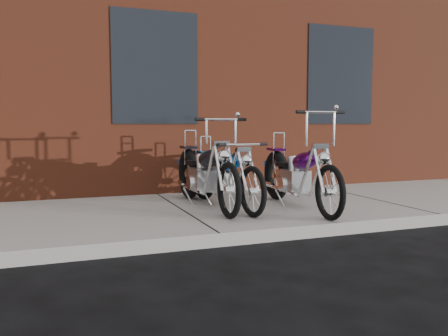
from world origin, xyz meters
name	(u,v)px	position (x,y,z in m)	size (l,w,h in m)	color
ground	(220,247)	(0.00, 0.00, 0.00)	(120.00, 120.00, 0.00)	black
sidewalk	(182,215)	(0.00, 1.50, 0.07)	(22.00, 3.00, 0.15)	gray
building_brick	(112,18)	(0.00, 8.00, 4.00)	(22.00, 10.00, 8.00)	maroon
chopper_purple	(298,177)	(1.52, 1.04, 0.57)	(0.57, 2.34, 1.31)	black
chopper_blue	(224,178)	(0.60, 1.49, 0.55)	(0.54, 2.22, 0.96)	black
chopper_third	(205,176)	(0.37, 1.59, 0.59)	(0.59, 2.41, 1.23)	black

